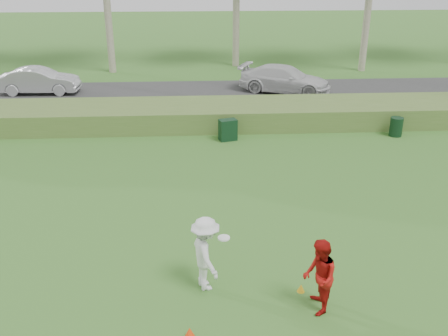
{
  "coord_description": "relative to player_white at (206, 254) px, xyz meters",
  "views": [
    {
      "loc": [
        -0.77,
        -9.07,
        6.92
      ],
      "look_at": [
        0.0,
        4.0,
        1.3
      ],
      "focal_mm": 40.0,
      "sensor_mm": 36.0,
      "label": 1
    }
  ],
  "objects": [
    {
      "name": "car_mid",
      "position": [
        -8.43,
        17.41,
        -0.13
      ],
      "size": [
        4.17,
        1.52,
        1.37
      ],
      "primitive_type": "imported",
      "rotation": [
        0.0,
        0.0,
        1.55
      ],
      "color": "silver",
      "rests_on": "park_road"
    },
    {
      "name": "player_red",
      "position": [
        2.31,
        -0.93,
        -0.04
      ],
      "size": [
        0.68,
        0.85,
        1.66
      ],
      "primitive_type": "imported",
      "rotation": [
        0.0,
        0.0,
        -1.64
      ],
      "color": "#A7110E",
      "rests_on": "ground"
    },
    {
      "name": "ground",
      "position": [
        0.62,
        -0.24,
        -0.87
      ],
      "size": [
        120.0,
        120.0,
        0.0
      ],
      "primitive_type": "plane",
      "color": "#2E6421",
      "rests_on": "ground"
    },
    {
      "name": "trash_bin",
      "position": [
        8.09,
        9.76,
        -0.48
      ],
      "size": [
        0.58,
        0.58,
        0.78
      ],
      "primitive_type": "cylinder",
      "rotation": [
        0.0,
        0.0,
        -0.11
      ],
      "color": "black",
      "rests_on": "ground"
    },
    {
      "name": "car_right",
      "position": [
        4.67,
        16.88,
        -0.11
      ],
      "size": [
        5.25,
        3.82,
        1.41
      ],
      "primitive_type": "imported",
      "rotation": [
        0.0,
        0.0,
        1.14
      ],
      "color": "silver",
      "rests_on": "park_road"
    },
    {
      "name": "reed_strip",
      "position": [
        0.62,
        11.76,
        -0.42
      ],
      "size": [
        80.0,
        3.0,
        0.9
      ],
      "primitive_type": "cube",
      "color": "#486A2A",
      "rests_on": "ground"
    },
    {
      "name": "cone_yellow",
      "position": [
        2.1,
        -0.3,
        -0.78
      ],
      "size": [
        0.17,
        0.17,
        0.19
      ],
      "primitive_type": "cone",
      "color": "gold",
      "rests_on": "ground"
    },
    {
      "name": "park_road",
      "position": [
        0.62,
        16.76,
        -0.84
      ],
      "size": [
        80.0,
        6.0,
        0.06
      ],
      "primitive_type": "cube",
      "color": "#2D2D2D",
      "rests_on": "ground"
    },
    {
      "name": "player_white",
      "position": [
        0.0,
        0.0,
        0.0
      ],
      "size": [
        1.02,
        1.27,
        1.75
      ],
      "rotation": [
        0.0,
        0.0,
        1.88
      ],
      "color": "silver",
      "rests_on": "ground"
    },
    {
      "name": "cone_orange",
      "position": [
        -0.37,
        -1.59,
        -0.76
      ],
      "size": [
        0.2,
        0.2,
        0.22
      ],
      "primitive_type": "cone",
      "color": "#FF400D",
      "rests_on": "ground"
    },
    {
      "name": "utility_cabinet",
      "position": [
        1.13,
        9.66,
        -0.44
      ],
      "size": [
        0.78,
        0.6,
        0.86
      ],
      "primitive_type": "cube",
      "rotation": [
        0.0,
        0.0,
        0.28
      ],
      "color": "black",
      "rests_on": "ground"
    }
  ]
}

